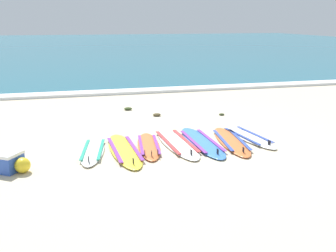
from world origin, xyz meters
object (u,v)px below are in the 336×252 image
at_px(surfboard_4, 202,142).
at_px(surfboard_5, 231,141).
at_px(surfboard_2, 149,146).
at_px(beach_ball, 23,165).
at_px(surfboard_6, 248,136).
at_px(surfboard_0, 93,151).
at_px(surfboard_1, 124,150).
at_px(surfboard_3, 176,142).
at_px(cooler_box, 11,162).

distance_m(surfboard_4, surfboard_5, 0.71).
xyz_separation_m(surfboard_2, beach_ball, (-2.61, -0.88, 0.11)).
bearing_deg(surfboard_6, surfboard_5, -157.45).
distance_m(surfboard_2, surfboard_6, 2.52).
height_order(surfboard_0, surfboard_2, same).
distance_m(surfboard_2, beach_ball, 2.76).
xyz_separation_m(surfboard_4, surfboard_5, (0.70, -0.10, 0.00)).
relative_size(surfboard_0, surfboard_1, 0.81).
bearing_deg(surfboard_1, surfboard_2, 15.34).
distance_m(surfboard_2, surfboard_4, 1.27).
height_order(surfboard_1, surfboard_4, same).
distance_m(surfboard_0, surfboard_5, 3.23).
bearing_deg(surfboard_3, surfboard_2, -173.46).
distance_m(surfboard_1, surfboard_4, 1.86).
height_order(surfboard_2, surfboard_5, same).
relative_size(surfboard_0, surfboard_2, 0.98).
relative_size(surfboard_3, beach_ball, 8.55).
relative_size(surfboard_2, surfboard_3, 0.80).
height_order(surfboard_5, cooler_box, cooler_box).
xyz_separation_m(surfboard_0, surfboard_5, (3.23, -0.08, -0.00)).
bearing_deg(surfboard_3, surfboard_0, -176.45).
bearing_deg(surfboard_6, surfboard_4, -174.37).
bearing_deg(surfboard_1, surfboard_6, 4.87).
bearing_deg(cooler_box, surfboard_4, 10.21).
bearing_deg(cooler_box, surfboard_1, 14.86).
height_order(surfboard_0, beach_ball, beach_ball).
xyz_separation_m(surfboard_2, cooler_box, (-2.84, -0.76, 0.16)).
xyz_separation_m(surfboard_0, surfboard_4, (2.53, 0.02, -0.00)).
xyz_separation_m(surfboard_5, surfboard_6, (0.55, 0.23, 0.00)).
bearing_deg(beach_ball, surfboard_3, 16.19).
relative_size(surfboard_6, cooler_box, 3.93).
bearing_deg(surfboard_3, surfboard_5, -8.82).
bearing_deg(surfboard_5, cooler_box, -172.47).
relative_size(surfboard_4, cooler_box, 4.49).
bearing_deg(surfboard_0, surfboard_2, 1.93).
xyz_separation_m(surfboard_1, surfboard_5, (2.55, 0.04, 0.00)).
bearing_deg(surfboard_4, surfboard_3, 170.81).
relative_size(surfboard_1, cooler_box, 4.45).
relative_size(surfboard_3, cooler_box, 4.60).
bearing_deg(cooler_box, surfboard_0, 24.39).
xyz_separation_m(surfboard_1, surfboard_4, (1.85, 0.14, -0.00)).
bearing_deg(cooler_box, beach_ball, -28.64).
bearing_deg(surfboard_4, surfboard_1, -175.64).
bearing_deg(surfboard_0, surfboard_5, -1.42).
xyz_separation_m(surfboard_0, surfboard_6, (3.78, 0.15, -0.00)).
relative_size(surfboard_1, surfboard_6, 1.13).
relative_size(cooler_box, beach_ball, 1.86).
relative_size(surfboard_1, surfboard_4, 0.99).
bearing_deg(surfboard_0, surfboard_3, 3.55).
distance_m(surfboard_6, cooler_box, 5.42).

